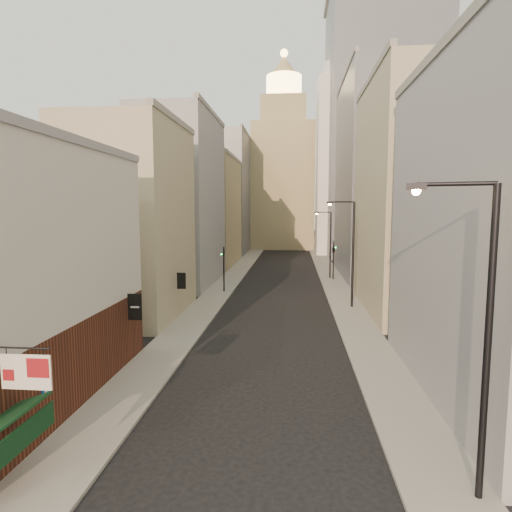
% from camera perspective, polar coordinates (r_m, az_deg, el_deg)
% --- Properties ---
extents(sidewalk_left, '(3.00, 140.00, 0.15)m').
position_cam_1_polar(sidewalk_left, '(64.97, -2.12, -1.67)').
color(sidewalk_left, gray).
rests_on(sidewalk_left, ground).
extents(sidewalk_right, '(3.00, 140.00, 0.15)m').
position_cam_1_polar(sidewalk_right, '(64.66, 9.39, -1.79)').
color(sidewalk_right, gray).
rests_on(sidewalk_right, ground).
extents(near_building_left, '(8.30, 23.04, 12.30)m').
position_cam_1_polar(near_building_left, '(22.02, -29.78, -2.52)').
color(near_building_left, '#57291A').
rests_on(near_building_left, ground).
extents(left_bldg_beige, '(8.00, 12.00, 16.00)m').
position_cam_1_polar(left_bldg_beige, '(37.40, -16.25, 4.40)').
color(left_bldg_beige, '#9C9373').
rests_on(left_bldg_beige, ground).
extents(left_bldg_grey, '(8.00, 16.00, 20.00)m').
position_cam_1_polar(left_bldg_grey, '(52.62, -9.96, 7.21)').
color(left_bldg_grey, gray).
rests_on(left_bldg_grey, ground).
extents(left_bldg_tan, '(8.00, 18.00, 17.00)m').
position_cam_1_polar(left_bldg_tan, '(70.16, -6.12, 5.79)').
color(left_bldg_tan, '#9A8C63').
rests_on(left_bldg_tan, ground).
extents(left_bldg_wingrid, '(8.00, 20.00, 24.00)m').
position_cam_1_polar(left_bldg_wingrid, '(89.91, -3.66, 8.15)').
color(left_bldg_wingrid, gray).
rests_on(left_bldg_wingrid, ground).
extents(right_bldg_beige, '(8.00, 16.00, 20.00)m').
position_cam_1_polar(right_bldg_beige, '(40.23, 20.27, 7.23)').
color(right_bldg_beige, '#9C9373').
rests_on(right_bldg_beige, ground).
extents(right_bldg_wingrid, '(8.00, 20.00, 26.00)m').
position_cam_1_polar(right_bldg_wingrid, '(59.88, 15.31, 9.84)').
color(right_bldg_wingrid, gray).
rests_on(right_bldg_wingrid, ground).
extents(highrise, '(21.00, 23.00, 51.20)m').
position_cam_1_polar(highrise, '(89.92, 16.20, 16.68)').
color(highrise, gray).
rests_on(highrise, ground).
extents(clock_tower, '(14.00, 14.00, 44.90)m').
position_cam_1_polar(clock_tower, '(101.23, 3.66, 11.13)').
color(clock_tower, '#9A8C63').
rests_on(clock_tower, ground).
extents(white_tower, '(8.00, 8.00, 41.50)m').
position_cam_1_polar(white_tower, '(87.76, 10.80, 12.42)').
color(white_tower, silver).
rests_on(white_tower, ground).
extents(streetlamp_near, '(2.53, 0.88, 9.88)m').
position_cam_1_polar(streetlamp_near, '(14.60, 27.62, -8.04)').
color(streetlamp_near, black).
rests_on(streetlamp_near, ground).
extents(streetlamp_mid, '(2.56, 0.26, 9.76)m').
position_cam_1_polar(streetlamp_mid, '(39.61, 12.46, 1.08)').
color(streetlamp_mid, black).
rests_on(streetlamp_mid, ground).
extents(streetlamp_far, '(2.18, 0.97, 8.71)m').
position_cam_1_polar(streetlamp_far, '(56.08, 9.68, 2.01)').
color(streetlamp_far, black).
rests_on(streetlamp_far, ground).
extents(traffic_light_left, '(0.55, 0.45, 5.00)m').
position_cam_1_polar(traffic_light_left, '(46.32, -4.32, -0.45)').
color(traffic_light_left, black).
rests_on(traffic_light_left, ground).
extents(traffic_light_right, '(0.75, 0.75, 5.00)m').
position_cam_1_polar(traffic_light_right, '(55.10, 10.31, 0.73)').
color(traffic_light_right, black).
rests_on(traffic_light_right, ground).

